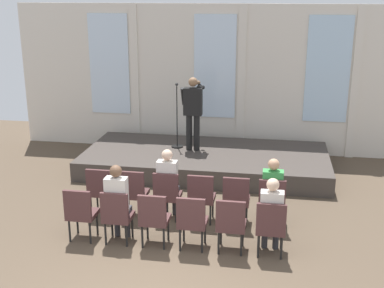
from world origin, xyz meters
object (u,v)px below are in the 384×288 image
object	(u,v)px
mic_stand	(177,134)
chair_r0_c2	(167,193)
chair_r1_c0	(81,211)
chair_r1_c2	(154,216)
chair_r0_c3	(201,195)
chair_r0_c0	(101,188)
chair_r1_c1	(117,214)
audience_r0_c5	(272,189)
audience_r1_c5	(272,212)
chair_r0_c4	(236,197)
speaker	(193,108)
chair_r1_c3	(192,219)
chair_r1_c5	(271,225)
chair_r0_c5	(272,200)
audience_r0_c2	(168,180)
audience_r1_c1	(118,199)
chair_r0_c1	(134,190)
chair_r1_c4	(231,222)

from	to	relation	value
mic_stand	chair_r0_c2	xyz separation A→B (m)	(0.42, -3.06, -0.24)
chair_r1_c0	chair_r1_c2	distance (m)	1.25
chair_r0_c3	chair_r1_c2	world-z (taller)	same
chair_r0_c0	chair_r1_c1	xyz separation A→B (m)	(0.63, -1.01, 0.00)
audience_r0_c5	audience_r1_c5	world-z (taller)	audience_r1_c5
chair_r0_c4	audience_r0_c5	distance (m)	0.66
speaker	audience_r1_c5	size ratio (longest dim) A/B	1.33
audience_r0_c5	chair_r1_c3	distance (m)	1.67
chair_r0_c2	chair_r1_c5	world-z (taller)	same
chair_r1_c3	chair_r0_c5	bearing A→B (deg)	38.87
audience_r0_c2	chair_r0_c4	distance (m)	1.27
chair_r0_c5	audience_r0_c5	world-z (taller)	audience_r0_c5
chair_r1_c5	audience_r1_c1	bearing A→B (deg)	178.19
chair_r0_c1	chair_r0_c3	distance (m)	1.25
chair_r0_c0	chair_r1_c5	distance (m)	3.29
chair_r0_c0	audience_r0_c2	size ratio (longest dim) A/B	0.70
chair_r0_c4	chair_r1_c1	distance (m)	2.13
audience_r0_c2	audience_r0_c5	world-z (taller)	audience_r0_c2
speaker	chair_r1_c1	xyz separation A→B (m)	(-0.62, -3.93, -0.90)
audience_r0_c5	chair_r0_c4	bearing A→B (deg)	-172.36
mic_stand	chair_r1_c4	xyz separation A→B (m)	(1.67, -4.07, -0.24)
chair_r0_c5	chair_r1_c5	bearing A→B (deg)	-90.00
chair_r0_c0	chair_r0_c3	distance (m)	1.88
chair_r1_c4	chair_r0_c5	bearing A→B (deg)	58.18
chair_r1_c0	chair_r1_c4	xyz separation A→B (m)	(2.51, 0.00, 0.00)
chair_r1_c4	chair_r0_c4	bearing A→B (deg)	90.00
chair_r0_c0	audience_r1_c1	size ratio (longest dim) A/B	0.69
chair_r0_c0	mic_stand	bearing A→B (deg)	74.72
chair_r0_c1	chair_r0_c5	size ratio (longest dim) A/B	1.00
chair_r0_c3	audience_r0_c5	distance (m)	1.27
chair_r0_c0	chair_r0_c5	size ratio (longest dim) A/B	1.00
chair_r0_c4	audience_r0_c5	bearing A→B (deg)	7.64
mic_stand	chair_r1_c1	size ratio (longest dim) A/B	1.65
chair_r0_c0	chair_r0_c4	distance (m)	2.51
chair_r1_c1	chair_r1_c3	xyz separation A→B (m)	(1.25, 0.00, 0.00)
chair_r1_c4	audience_r1_c5	size ratio (longest dim) A/B	0.73
chair_r0_c2	chair_r0_c0	bearing A→B (deg)	180.00
chair_r0_c2	chair_r1_c5	size ratio (longest dim) A/B	1.00
chair_r1_c2	chair_r0_c0	bearing A→B (deg)	141.13
chair_r0_c4	audience_r1_c5	bearing A→B (deg)	-55.95
chair_r0_c3	chair_r1_c5	distance (m)	1.61
mic_stand	chair_r0_c1	xyz separation A→B (m)	(-0.21, -3.06, -0.24)
chair_r0_c0	chair_r1_c2	world-z (taller)	same
speaker	chair_r1_c1	distance (m)	4.08
chair_r1_c2	chair_r0_c3	bearing A→B (deg)	58.18
chair_r0_c2	chair_r1_c1	distance (m)	1.19
chair_r0_c3	chair_r1_c1	xyz separation A→B (m)	(-1.25, -1.01, 0.00)
audience_r0_c2	chair_r0_c5	bearing A→B (deg)	-2.45
chair_r0_c1	chair_r1_c4	xyz separation A→B (m)	(1.88, -1.01, 0.00)
chair_r1_c1	audience_r1_c1	size ratio (longest dim) A/B	0.69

